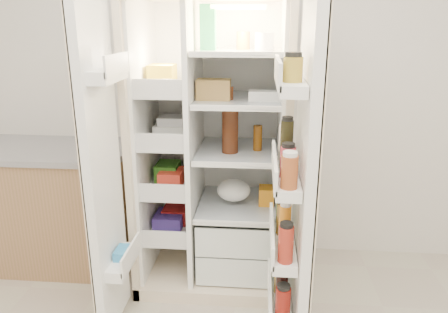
{
  "coord_description": "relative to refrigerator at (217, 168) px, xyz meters",
  "views": [
    {
      "loc": [
        0.12,
        -0.91,
        1.63
      ],
      "look_at": [
        -0.07,
        1.25,
        0.95
      ],
      "focal_mm": 34.0,
      "sensor_mm": 36.0,
      "label": 1
    }
  ],
  "objects": [
    {
      "name": "wall_back",
      "position": [
        0.15,
        0.35,
        0.6
      ],
      "size": [
        4.0,
        0.02,
        2.7
      ],
      "primitive_type": "cube",
      "color": "silver",
      "rests_on": "floor"
    },
    {
      "name": "refrigerator",
      "position": [
        0.0,
        0.0,
        0.0
      ],
      "size": [
        0.92,
        0.7,
        1.8
      ],
      "color": "beige",
      "rests_on": "floor"
    },
    {
      "name": "freezer_door",
      "position": [
        -0.51,
        -0.6,
        0.15
      ],
      "size": [
        0.15,
        0.4,
        1.72
      ],
      "color": "white",
      "rests_on": "floor"
    },
    {
      "name": "fridge_door",
      "position": [
        0.47,
        -0.7,
        0.12
      ],
      "size": [
        0.17,
        0.58,
        1.72
      ],
      "color": "white",
      "rests_on": "floor"
    },
    {
      "name": "kitchen_counter",
      "position": [
        -1.17,
        0.04,
        -0.32
      ],
      "size": [
        1.16,
        0.62,
        0.84
      ],
      "color": "#9D714E",
      "rests_on": "floor"
    }
  ]
}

